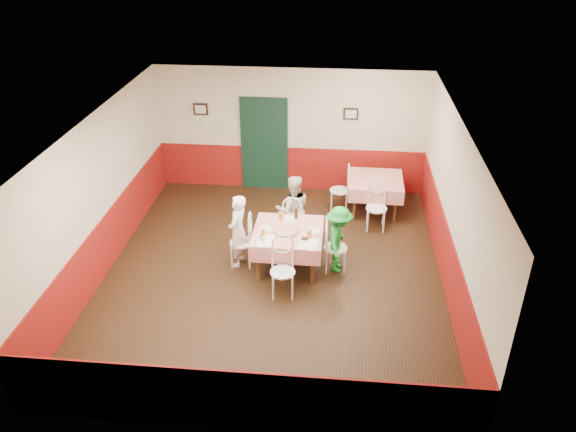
# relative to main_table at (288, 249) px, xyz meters

# --- Properties ---
(floor) EXTENTS (7.00, 7.00, 0.00)m
(floor) POSITION_rel_main_table_xyz_m (-0.24, -0.23, -0.38)
(floor) COLOR black
(floor) RESTS_ON ground
(ceiling) EXTENTS (7.00, 7.00, 0.00)m
(ceiling) POSITION_rel_main_table_xyz_m (-0.24, -0.23, 2.42)
(ceiling) COLOR white
(ceiling) RESTS_ON back_wall
(back_wall) EXTENTS (6.00, 0.10, 2.80)m
(back_wall) POSITION_rel_main_table_xyz_m (-0.24, 3.27, 1.02)
(back_wall) COLOR beige
(back_wall) RESTS_ON ground
(front_wall) EXTENTS (6.00, 0.10, 2.80)m
(front_wall) POSITION_rel_main_table_xyz_m (-0.24, -3.73, 1.02)
(front_wall) COLOR beige
(front_wall) RESTS_ON ground
(left_wall) EXTENTS (0.10, 7.00, 2.80)m
(left_wall) POSITION_rel_main_table_xyz_m (-3.24, -0.23, 1.02)
(left_wall) COLOR beige
(left_wall) RESTS_ON ground
(right_wall) EXTENTS (0.10, 7.00, 2.80)m
(right_wall) POSITION_rel_main_table_xyz_m (2.76, -0.23, 1.02)
(right_wall) COLOR beige
(right_wall) RESTS_ON ground
(wainscot_back) EXTENTS (6.00, 0.03, 1.00)m
(wainscot_back) POSITION_rel_main_table_xyz_m (-0.24, 3.26, 0.12)
(wainscot_back) COLOR maroon
(wainscot_back) RESTS_ON ground
(wainscot_front) EXTENTS (6.00, 0.03, 1.00)m
(wainscot_front) POSITION_rel_main_table_xyz_m (-0.24, -3.71, 0.12)
(wainscot_front) COLOR maroon
(wainscot_front) RESTS_ON ground
(wainscot_left) EXTENTS (0.03, 7.00, 1.00)m
(wainscot_left) POSITION_rel_main_table_xyz_m (-3.23, -0.23, 0.12)
(wainscot_left) COLOR maroon
(wainscot_left) RESTS_ON ground
(wainscot_right) EXTENTS (0.03, 7.00, 1.00)m
(wainscot_right) POSITION_rel_main_table_xyz_m (2.74, -0.23, 0.12)
(wainscot_right) COLOR maroon
(wainscot_right) RESTS_ON ground
(door) EXTENTS (0.96, 0.06, 2.10)m
(door) POSITION_rel_main_table_xyz_m (-0.84, 3.22, 0.68)
(door) COLOR black
(door) RESTS_ON ground
(picture_left) EXTENTS (0.32, 0.03, 0.26)m
(picture_left) POSITION_rel_main_table_xyz_m (-2.24, 3.22, 1.48)
(picture_left) COLOR black
(picture_left) RESTS_ON back_wall
(picture_right) EXTENTS (0.32, 0.03, 0.26)m
(picture_right) POSITION_rel_main_table_xyz_m (1.06, 3.22, 1.48)
(picture_right) COLOR black
(picture_right) RESTS_ON back_wall
(thermostat) EXTENTS (0.10, 0.03, 0.10)m
(thermostat) POSITION_rel_main_table_xyz_m (-2.14, 3.22, 1.12)
(thermostat) COLOR white
(thermostat) RESTS_ON back_wall
(main_table) EXTENTS (1.23, 1.23, 0.77)m
(main_table) POSITION_rel_main_table_xyz_m (0.00, 0.00, 0.00)
(main_table) COLOR red
(main_table) RESTS_ON ground
(second_table) EXTENTS (1.14, 1.14, 0.77)m
(second_table) POSITION_rel_main_table_xyz_m (1.64, 2.30, 0.00)
(second_table) COLOR red
(second_table) RESTS_ON ground
(chair_left) EXTENTS (0.44, 0.44, 0.90)m
(chair_left) POSITION_rel_main_table_xyz_m (-0.85, 0.01, 0.08)
(chair_left) COLOR white
(chair_left) RESTS_ON ground
(chair_right) EXTENTS (0.45, 0.45, 0.90)m
(chair_right) POSITION_rel_main_table_xyz_m (0.85, -0.01, 0.08)
(chair_right) COLOR white
(chair_right) RESTS_ON ground
(chair_far) EXTENTS (0.42, 0.42, 0.90)m
(chair_far) POSITION_rel_main_table_xyz_m (0.01, 0.85, 0.08)
(chair_far) COLOR white
(chair_far) RESTS_ON ground
(chair_near) EXTENTS (0.46, 0.46, 0.90)m
(chair_near) POSITION_rel_main_table_xyz_m (-0.01, -0.85, 0.08)
(chair_near) COLOR white
(chair_near) RESTS_ON ground
(chair_second_a) EXTENTS (0.43, 0.43, 0.90)m
(chair_second_a) POSITION_rel_main_table_xyz_m (0.89, 2.30, 0.08)
(chair_second_a) COLOR white
(chair_second_a) RESTS_ON ground
(chair_second_b) EXTENTS (0.43, 0.43, 0.90)m
(chair_second_b) POSITION_rel_main_table_xyz_m (1.64, 1.55, 0.08)
(chair_second_b) COLOR white
(chair_second_b) RESTS_ON ground
(pizza) EXTENTS (0.43, 0.43, 0.03)m
(pizza) POSITION_rel_main_table_xyz_m (-0.02, -0.05, 0.40)
(pizza) COLOR #B74723
(pizza) RESTS_ON main_table
(plate_left) EXTENTS (0.25, 0.25, 0.01)m
(plate_left) POSITION_rel_main_table_xyz_m (-0.40, -0.01, 0.39)
(plate_left) COLOR white
(plate_left) RESTS_ON main_table
(plate_right) EXTENTS (0.25, 0.25, 0.01)m
(plate_right) POSITION_rel_main_table_xyz_m (0.45, -0.00, 0.39)
(plate_right) COLOR white
(plate_right) RESTS_ON main_table
(plate_far) EXTENTS (0.25, 0.25, 0.01)m
(plate_far) POSITION_rel_main_table_xyz_m (0.01, 0.41, 0.39)
(plate_far) COLOR white
(plate_far) RESTS_ON main_table
(glass_a) EXTENTS (0.07, 0.07, 0.13)m
(glass_a) POSITION_rel_main_table_xyz_m (-0.41, -0.22, 0.45)
(glass_a) COLOR #BF7219
(glass_a) RESTS_ON main_table
(glass_b) EXTENTS (0.08, 0.08, 0.15)m
(glass_b) POSITION_rel_main_table_xyz_m (0.39, -0.21, 0.46)
(glass_b) COLOR #BF7219
(glass_b) RESTS_ON main_table
(glass_c) EXTENTS (0.08, 0.08, 0.14)m
(glass_c) POSITION_rel_main_table_xyz_m (-0.17, 0.38, 0.46)
(glass_c) COLOR #BF7219
(glass_c) RESTS_ON main_table
(beer_bottle) EXTENTS (0.06, 0.06, 0.22)m
(beer_bottle) POSITION_rel_main_table_xyz_m (0.11, 0.42, 0.50)
(beer_bottle) COLOR #381C0A
(beer_bottle) RESTS_ON main_table
(shaker_a) EXTENTS (0.04, 0.04, 0.09)m
(shaker_a) POSITION_rel_main_table_xyz_m (-0.45, -0.39, 0.43)
(shaker_a) COLOR silver
(shaker_a) RESTS_ON main_table
(shaker_b) EXTENTS (0.04, 0.04, 0.09)m
(shaker_b) POSITION_rel_main_table_xyz_m (-0.38, -0.48, 0.43)
(shaker_b) COLOR silver
(shaker_b) RESTS_ON main_table
(shaker_c) EXTENTS (0.04, 0.04, 0.09)m
(shaker_c) POSITION_rel_main_table_xyz_m (-0.43, -0.36, 0.43)
(shaker_c) COLOR #B23319
(shaker_c) RESTS_ON main_table
(menu_left) EXTENTS (0.35, 0.44, 0.00)m
(menu_left) POSITION_rel_main_table_xyz_m (-0.35, -0.38, 0.39)
(menu_left) COLOR white
(menu_left) RESTS_ON main_table
(menu_right) EXTENTS (0.38, 0.46, 0.00)m
(menu_right) POSITION_rel_main_table_xyz_m (0.39, -0.41, 0.39)
(menu_right) COLOR white
(menu_right) RESTS_ON main_table
(wallet) EXTENTS (0.11, 0.09, 0.02)m
(wallet) POSITION_rel_main_table_xyz_m (0.31, -0.27, 0.40)
(wallet) COLOR black
(wallet) RESTS_ON main_table
(diner_left) EXTENTS (0.43, 0.57, 1.38)m
(diner_left) POSITION_rel_main_table_xyz_m (-0.90, 0.01, 0.32)
(diner_left) COLOR gray
(diner_left) RESTS_ON ground
(diner_far) EXTENTS (0.78, 0.67, 1.39)m
(diner_far) POSITION_rel_main_table_xyz_m (0.01, 0.90, 0.32)
(diner_far) COLOR gray
(diner_far) RESTS_ON ground
(diner_right) EXTENTS (0.53, 0.85, 1.26)m
(diner_right) POSITION_rel_main_table_xyz_m (0.90, -0.01, 0.25)
(diner_right) COLOR gray
(diner_right) RESTS_ON ground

